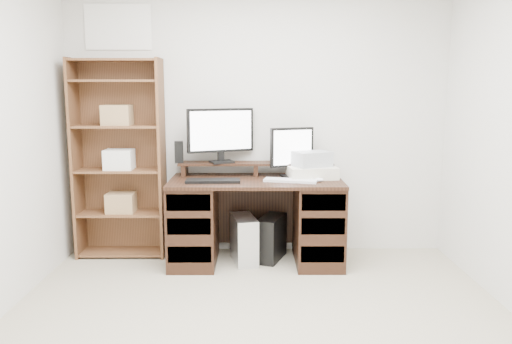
{
  "coord_description": "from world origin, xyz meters",
  "views": [
    {
      "loc": [
        -0.04,
        -2.65,
        1.53
      ],
      "look_at": [
        -0.02,
        1.43,
        0.85
      ],
      "focal_mm": 35.0,
      "sensor_mm": 36.0,
      "label": 1
    }
  ],
  "objects_px": {
    "printer": "(312,172)",
    "bookshelf": "(120,157)",
    "desk": "(256,219)",
    "tower_black": "(271,238)",
    "monitor_small": "(292,150)",
    "tower_silver": "(244,239)",
    "monitor_wide": "(221,132)"
  },
  "relations": [
    {
      "from": "printer",
      "to": "bookshelf",
      "type": "height_order",
      "value": "bookshelf"
    },
    {
      "from": "desk",
      "to": "bookshelf",
      "type": "distance_m",
      "value": 1.36
    },
    {
      "from": "desk",
      "to": "tower_black",
      "type": "height_order",
      "value": "desk"
    },
    {
      "from": "tower_black",
      "to": "bookshelf",
      "type": "height_order",
      "value": "bookshelf"
    },
    {
      "from": "desk",
      "to": "tower_black",
      "type": "xyz_separation_m",
      "value": [
        0.14,
        0.06,
        -0.19
      ]
    },
    {
      "from": "printer",
      "to": "tower_black",
      "type": "relative_size",
      "value": 0.97
    },
    {
      "from": "tower_black",
      "to": "monitor_small",
      "type": "bearing_deg",
      "value": 40.75
    },
    {
      "from": "monitor_small",
      "to": "bookshelf",
      "type": "height_order",
      "value": "bookshelf"
    },
    {
      "from": "monitor_small",
      "to": "tower_silver",
      "type": "relative_size",
      "value": 1.07
    },
    {
      "from": "monitor_wide",
      "to": "monitor_small",
      "type": "distance_m",
      "value": 0.66
    },
    {
      "from": "desk",
      "to": "monitor_wide",
      "type": "distance_m",
      "value": 0.84
    },
    {
      "from": "monitor_wide",
      "to": "bookshelf",
      "type": "xyz_separation_m",
      "value": [
        -0.92,
        0.01,
        -0.23
      ]
    },
    {
      "from": "desk",
      "to": "tower_silver",
      "type": "height_order",
      "value": "desk"
    },
    {
      "from": "monitor_wide",
      "to": "monitor_small",
      "type": "xyz_separation_m",
      "value": [
        0.64,
        -0.07,
        -0.15
      ]
    },
    {
      "from": "desk",
      "to": "bookshelf",
      "type": "bearing_deg",
      "value": 170.24
    },
    {
      "from": "printer",
      "to": "monitor_wide",
      "type": "bearing_deg",
      "value": 162.58
    },
    {
      "from": "printer",
      "to": "tower_black",
      "type": "bearing_deg",
      "value": 172.53
    },
    {
      "from": "printer",
      "to": "bookshelf",
      "type": "distance_m",
      "value": 1.74
    },
    {
      "from": "monitor_wide",
      "to": "bookshelf",
      "type": "bearing_deg",
      "value": 157.19
    },
    {
      "from": "printer",
      "to": "bookshelf",
      "type": "relative_size",
      "value": 0.23
    },
    {
      "from": "monitor_small",
      "to": "tower_black",
      "type": "height_order",
      "value": "monitor_small"
    },
    {
      "from": "monitor_small",
      "to": "tower_silver",
      "type": "xyz_separation_m",
      "value": [
        -0.43,
        -0.13,
        -0.78
      ]
    },
    {
      "from": "desk",
      "to": "monitor_small",
      "type": "distance_m",
      "value": 0.69
    },
    {
      "from": "tower_silver",
      "to": "tower_black",
      "type": "xyz_separation_m",
      "value": [
        0.25,
        0.06,
        -0.01
      ]
    },
    {
      "from": "monitor_wide",
      "to": "monitor_small",
      "type": "height_order",
      "value": "monitor_wide"
    },
    {
      "from": "desk",
      "to": "printer",
      "type": "bearing_deg",
      "value": 7.43
    },
    {
      "from": "monitor_small",
      "to": "tower_silver",
      "type": "distance_m",
      "value": 0.9
    },
    {
      "from": "monitor_wide",
      "to": "printer",
      "type": "distance_m",
      "value": 0.89
    },
    {
      "from": "monitor_wide",
      "to": "tower_black",
      "type": "height_order",
      "value": "monitor_wide"
    },
    {
      "from": "monitor_wide",
      "to": "tower_black",
      "type": "relative_size",
      "value": 1.36
    },
    {
      "from": "monitor_wide",
      "to": "tower_black",
      "type": "bearing_deg",
      "value": -38.61
    },
    {
      "from": "desk",
      "to": "monitor_wide",
      "type": "height_order",
      "value": "monitor_wide"
    }
  ]
}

